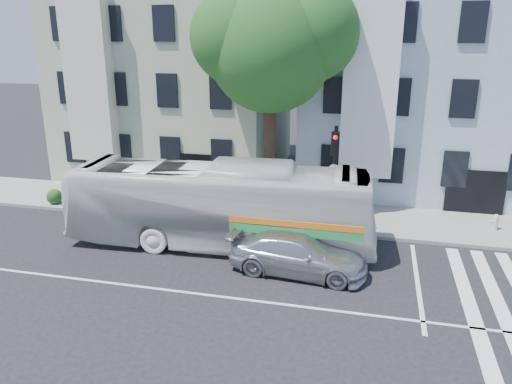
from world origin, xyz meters
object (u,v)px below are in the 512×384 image
(sedan, at_px, (298,254))
(traffic_signal, at_px, (334,167))
(fire_hydrant, at_px, (495,222))
(bus, at_px, (220,205))

(sedan, xyz_separation_m, traffic_signal, (0.85, 3.61, 2.30))
(sedan, height_order, fire_hydrant, sedan)
(bus, xyz_separation_m, sedan, (3.40, -1.69, -0.98))
(sedan, distance_m, fire_hydrant, 9.46)
(bus, relative_size, sedan, 2.47)
(sedan, height_order, traffic_signal, traffic_signal)
(bus, distance_m, traffic_signal, 4.84)
(bus, distance_m, fire_hydrant, 11.75)
(bus, height_order, traffic_signal, traffic_signal)
(sedan, bearing_deg, traffic_signal, -8.76)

